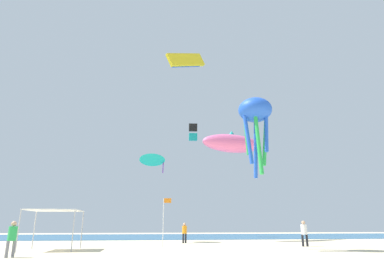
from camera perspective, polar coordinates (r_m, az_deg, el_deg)
The scene contains 12 objects.
ground at distance 19.18m, azimuth -1.41°, elevation -20.78°, with size 110.00×110.00×0.10m, color beige.
ocean_strip at distance 49.96m, azimuth -5.62°, elevation -17.71°, with size 110.00×24.96×0.03m, color #28608C.
canopy_tent at distance 23.99m, azimuth -22.81°, elevation -12.76°, with size 3.25×3.02×2.53m.
person_near_tent at distance 31.10m, azimuth -1.32°, elevation -16.94°, with size 0.42×0.42×1.78m.
person_leftmost at distance 27.71m, azimuth 18.93°, elevation -16.10°, with size 0.51×0.45×1.89m.
person_central at distance 19.55m, azimuth -28.82°, elevation -15.64°, with size 0.42×0.42×1.76m.
banner_flag at distance 25.69m, azimuth -4.86°, elevation -14.63°, with size 0.61×0.06×3.55m.
kite_delta_teal at distance 34.16m, azimuth -6.92°, elevation -4.62°, with size 2.80×2.82×2.30m.
kite_parafoil_yellow at distance 44.31m, azimuth -1.06°, elevation 12.30°, with size 5.63×3.48×3.81m.
kite_box_black at distance 48.79m, azimuth 0.18°, elevation -0.13°, with size 1.31×1.46×2.72m.
kite_octopus_blue at distance 23.99m, azimuth 10.96°, elevation 3.02°, with size 3.39×3.39×5.67m.
kite_inflatable_pink at distance 37.14m, azimuth 6.96°, elevation -2.05°, with size 7.39×3.78×2.81m.
Camera 1 is at (-2.17, -18.99, 1.54)m, focal length 30.63 mm.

